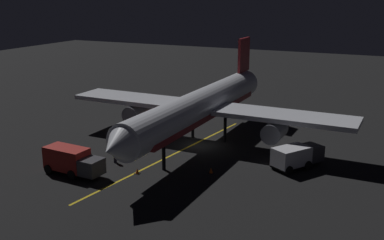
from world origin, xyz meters
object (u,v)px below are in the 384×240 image
at_px(baggage_truck, 72,161).
at_px(catering_truck, 296,157).
at_px(ground_crew_worker, 115,154).
at_px(traffic_cone_under_wing, 155,148).
at_px(airliner, 202,106).
at_px(traffic_cone_near_right, 211,171).
at_px(traffic_cone_near_left, 137,171).

bearing_deg(baggage_truck, catering_truck, -150.30).
height_order(baggage_truck, ground_crew_worker, baggage_truck).
xyz_separation_m(catering_truck, traffic_cone_under_wing, (15.24, 1.21, -0.90)).
relative_size(airliner, traffic_cone_near_right, 64.98).
bearing_deg(traffic_cone_under_wing, traffic_cone_near_right, 156.16).
relative_size(traffic_cone_near_left, traffic_cone_near_right, 1.00).
relative_size(airliner, ground_crew_worker, 20.54).
relative_size(airliner, traffic_cone_near_left, 64.98).
bearing_deg(traffic_cone_under_wing, traffic_cone_near_left, 106.19).
bearing_deg(traffic_cone_under_wing, catering_truck, -175.46).
distance_m(baggage_truck, traffic_cone_under_wing, 10.20).
bearing_deg(traffic_cone_near_left, catering_truck, -149.03).
xyz_separation_m(traffic_cone_near_left, traffic_cone_near_right, (-6.30, -3.10, 0.00)).
height_order(ground_crew_worker, traffic_cone_under_wing, ground_crew_worker).
relative_size(traffic_cone_near_left, traffic_cone_under_wing, 1.00).
distance_m(traffic_cone_near_left, traffic_cone_under_wing, 7.04).
xyz_separation_m(baggage_truck, catering_truck, (-18.78, -10.71, -0.15)).
distance_m(ground_crew_worker, traffic_cone_near_left, 3.99).
height_order(baggage_truck, catering_truck, baggage_truck).
bearing_deg(traffic_cone_near_right, baggage_truck, 26.35).
height_order(catering_truck, traffic_cone_near_left, catering_truck).
distance_m(airliner, baggage_truck, 15.72).
bearing_deg(baggage_truck, traffic_cone_under_wing, -110.45).
xyz_separation_m(catering_truck, traffic_cone_near_right, (6.97, 4.86, -0.90)).
bearing_deg(ground_crew_worker, baggage_truck, 66.33).
bearing_deg(catering_truck, ground_crew_worker, 20.65).
distance_m(ground_crew_worker, traffic_cone_under_wing, 5.44).
distance_m(catering_truck, traffic_cone_under_wing, 15.31).
distance_m(baggage_truck, catering_truck, 21.62).
distance_m(traffic_cone_near_left, traffic_cone_near_right, 7.03).
height_order(airliner, traffic_cone_under_wing, airliner).
bearing_deg(traffic_cone_near_left, traffic_cone_under_wing, -73.81).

